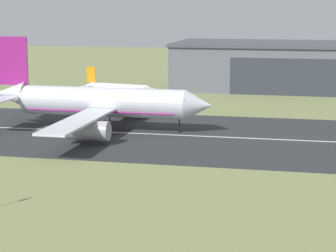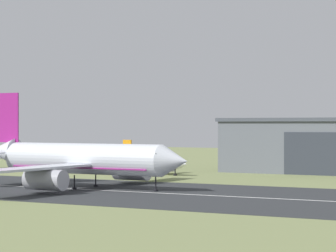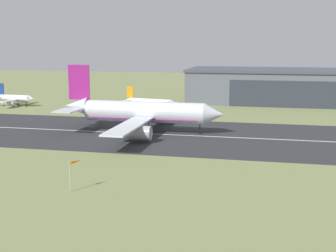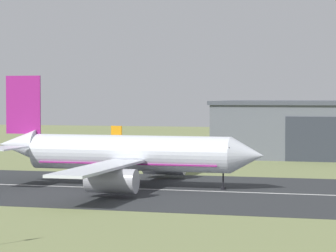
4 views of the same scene
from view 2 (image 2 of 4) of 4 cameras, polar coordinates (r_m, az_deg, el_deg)
runway_strip at (r=140.73m, az=-3.07°, el=-4.72°), size 383.85×46.20×0.06m
runway_centreline at (r=140.73m, az=-3.07°, el=-4.70°), size 345.47×0.70×0.01m
airplane_landing at (r=149.00m, az=-6.13°, el=-2.43°), size 45.06×58.41×18.10m
airplane_parked_west at (r=188.63m, az=-1.07°, el=-2.69°), size 20.80×18.86×8.14m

